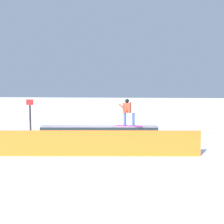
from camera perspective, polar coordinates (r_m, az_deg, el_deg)
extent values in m
plane|color=white|center=(13.82, -2.87, -5.86)|extent=(120.00, 120.00, 0.00)
cube|color=#1A2729|center=(13.76, -2.88, -4.58)|extent=(6.27, 1.12, 0.62)
cube|color=red|center=(13.79, -2.87, -5.22)|extent=(6.28, 1.13, 0.15)
cube|color=#988FA4|center=(13.71, -2.88, -3.21)|extent=(6.27, 1.18, 0.04)
cube|color=#BC2291|center=(13.71, 3.81, -3.10)|extent=(1.46, 0.63, 0.01)
cylinder|color=#3C5594|center=(13.73, 2.88, -1.60)|extent=(0.17, 0.17, 0.69)
cylinder|color=#3C5594|center=(13.60, 4.77, -1.67)|extent=(0.17, 0.17, 0.69)
cube|color=#E84028|center=(13.64, 3.36, 0.92)|extent=(0.45, 0.33, 0.52)
sphere|color=black|center=(13.61, 3.37, 2.49)|extent=(0.22, 0.22, 0.22)
cylinder|color=#E84028|center=(13.53, 2.43, 1.01)|extent=(0.48, 0.20, 0.43)
cylinder|color=#E84028|center=(13.76, 3.95, 1.07)|extent=(0.21, 0.13, 0.56)
cube|color=orange|center=(10.16, -6.26, -6.98)|extent=(9.09, 1.03, 1.03)
cylinder|color=#262628|center=(14.80, -17.74, -1.90)|extent=(0.10, 0.10, 1.77)
cube|color=red|center=(14.71, -17.86, 2.10)|extent=(0.40, 0.04, 0.30)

